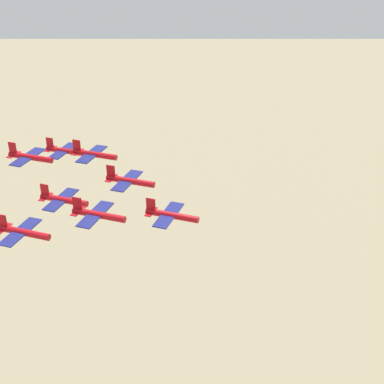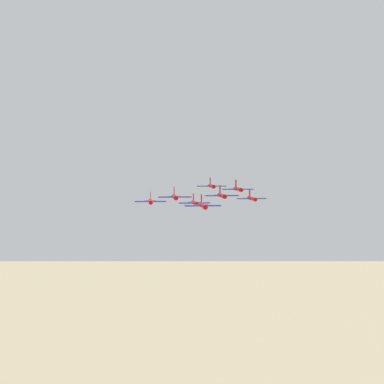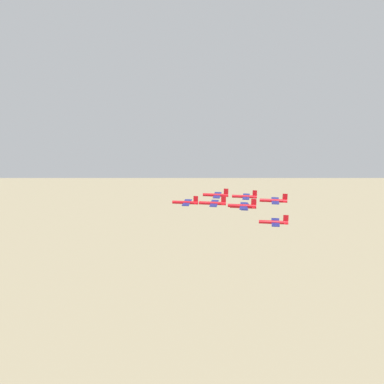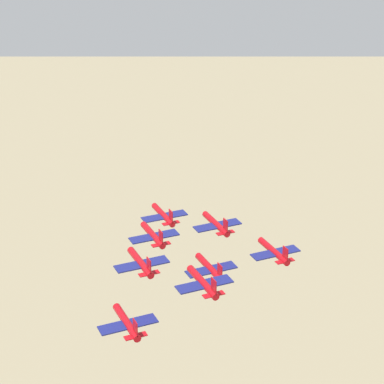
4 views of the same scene
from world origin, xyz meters
The scene contains 8 objects.
jet_0 centered at (-43.32, -53.18, 168.39)m, with size 9.01×8.91×3.43m.
jet_1 centered at (-39.33, -65.76, 170.38)m, with size 9.01×8.91×3.43m.
jet_2 centered at (-30.39, -55.81, 170.06)m, with size 9.01×8.91×3.43m.
jet_3 centered at (-35.34, -78.33, 171.68)m, with size 9.01×8.91×3.43m.
jet_4 centered at (-26.40, -68.38, 167.54)m, with size 9.01×8.91×3.43m.
jet_5 centered at (-17.46, -58.43, 168.07)m, with size 9.01×8.91×3.43m.
jet_6 centered at (-31.35, -90.91, 168.06)m, with size 9.01×8.91×3.43m.
jet_7 centered at (-22.41, -80.96, 172.23)m, with size 9.01×8.91×3.43m.
Camera 4 is at (19.21, -178.72, 235.12)m, focal length 70.00 mm.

